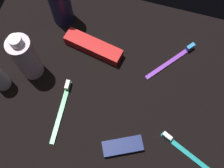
# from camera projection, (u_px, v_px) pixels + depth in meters

# --- Properties ---
(ground_plane) EXTENTS (0.84, 0.64, 0.01)m
(ground_plane) POSITION_uv_depth(u_px,v_px,m) (112.00, 89.00, 0.79)
(ground_plane) COLOR black
(lotion_bottle) EXTENTS (0.06, 0.06, 0.20)m
(lotion_bottle) POSITION_uv_depth(u_px,v_px,m) (59.00, 0.00, 0.79)
(lotion_bottle) COLOR #1B1E4D
(lotion_bottle) RESTS_ON ground_plane
(bodywash_bottle) EXTENTS (0.06, 0.06, 0.17)m
(bodywash_bottle) POSITION_uv_depth(u_px,v_px,m) (26.00, 58.00, 0.73)
(bodywash_bottle) COLOR silver
(bodywash_bottle) RESTS_ON ground_plane
(toothbrush_purple) EXTENTS (0.12, 0.15, 0.02)m
(toothbrush_purple) POSITION_uv_depth(u_px,v_px,m) (173.00, 59.00, 0.81)
(toothbrush_purple) COLOR purple
(toothbrush_purple) RESTS_ON ground_plane
(toothbrush_teal) EXTENTS (0.17, 0.08, 0.02)m
(toothbrush_teal) POSITION_uv_depth(u_px,v_px,m) (187.00, 153.00, 0.71)
(toothbrush_teal) COLOR teal
(toothbrush_teal) RESTS_ON ground_plane
(toothbrush_green) EXTENTS (0.03, 0.18, 0.02)m
(toothbrush_green) POSITION_uv_depth(u_px,v_px,m) (62.00, 107.00, 0.75)
(toothbrush_green) COLOR green
(toothbrush_green) RESTS_ON ground_plane
(toothpaste_box_red) EXTENTS (0.18, 0.08, 0.03)m
(toothpaste_box_red) POSITION_uv_depth(u_px,v_px,m) (93.00, 47.00, 0.81)
(toothpaste_box_red) COLOR red
(toothpaste_box_red) RESTS_ON ground_plane
(snack_bar_navy) EXTENTS (0.11, 0.08, 0.01)m
(snack_bar_navy) POSITION_uv_depth(u_px,v_px,m) (123.00, 146.00, 0.71)
(snack_bar_navy) COLOR navy
(snack_bar_navy) RESTS_ON ground_plane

